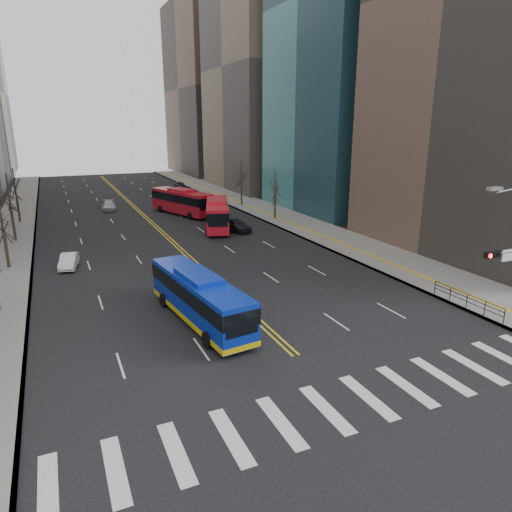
# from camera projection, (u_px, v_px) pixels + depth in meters

# --- Properties ---
(ground) EXTENTS (220.00, 220.00, 0.00)m
(ground) POSITION_uv_depth(u_px,v_px,m) (347.00, 403.00, 21.57)
(ground) COLOR black
(sidewalk_right) EXTENTS (7.00, 130.00, 0.15)m
(sidewalk_right) POSITION_uv_depth(u_px,v_px,m) (269.00, 212.00, 67.84)
(sidewalk_right) COLOR gray
(sidewalk_right) RESTS_ON ground
(sidewalk_left) EXTENTS (5.00, 130.00, 0.15)m
(sidewalk_left) POSITION_uv_depth(u_px,v_px,m) (13.00, 233.00, 54.50)
(sidewalk_left) COLOR gray
(sidewalk_left) RESTS_ON ground
(crosswalk) EXTENTS (26.70, 4.00, 0.01)m
(crosswalk) POSITION_uv_depth(u_px,v_px,m) (347.00, 403.00, 21.57)
(crosswalk) COLOR silver
(crosswalk) RESTS_ON ground
(centerline) EXTENTS (0.55, 100.00, 0.01)m
(centerline) POSITION_uv_depth(u_px,v_px,m) (138.00, 210.00, 69.76)
(centerline) COLOR gold
(centerline) RESTS_ON ground
(office_towers) EXTENTS (83.00, 134.00, 58.00)m
(office_towers) POSITION_uv_depth(u_px,v_px,m) (113.00, 52.00, 74.95)
(office_towers) COLOR gray
(office_towers) RESTS_ON ground
(pedestrian_railing) EXTENTS (0.06, 6.06, 1.02)m
(pedestrian_railing) POSITION_uv_depth(u_px,v_px,m) (467.00, 298.00, 32.20)
(pedestrian_railing) COLOR black
(pedestrian_railing) RESTS_ON sidewalk_right
(street_trees) EXTENTS (35.20, 47.20, 7.60)m
(street_trees) POSITION_uv_depth(u_px,v_px,m) (100.00, 201.00, 47.66)
(street_trees) COLOR #2E251C
(street_trees) RESTS_ON ground
(blue_bus) EXTENTS (3.81, 11.69, 3.36)m
(blue_bus) POSITION_uv_depth(u_px,v_px,m) (199.00, 296.00, 30.01)
(blue_bus) COLOR #0B28A6
(blue_bus) RESTS_ON ground
(red_bus_near) EXTENTS (6.19, 11.64, 3.61)m
(red_bus_near) POSITION_uv_depth(u_px,v_px,m) (217.00, 212.00, 56.99)
(red_bus_near) COLOR red
(red_bus_near) RESTS_ON ground
(red_bus_far) EXTENTS (6.49, 12.01, 3.72)m
(red_bus_far) POSITION_uv_depth(u_px,v_px,m) (182.00, 200.00, 65.65)
(red_bus_far) COLOR red
(red_bus_far) RESTS_ON ground
(car_white) EXTENTS (2.05, 4.08, 1.28)m
(car_white) POSITION_uv_depth(u_px,v_px,m) (69.00, 261.00, 41.59)
(car_white) COLOR white
(car_white) RESTS_ON ground
(car_dark_mid) EXTENTS (2.87, 4.88, 1.56)m
(car_dark_mid) POSITION_uv_depth(u_px,v_px,m) (236.00, 225.00, 55.58)
(car_dark_mid) COLOR black
(car_dark_mid) RESTS_ON ground
(car_silver) EXTENTS (2.28, 4.69, 1.32)m
(car_silver) POSITION_uv_depth(u_px,v_px,m) (109.00, 206.00, 69.42)
(car_silver) COLOR #AFB0B5
(car_silver) RESTS_ON ground
(car_dark_far) EXTENTS (2.47, 4.26, 1.11)m
(car_dark_far) POSITION_uv_depth(u_px,v_px,m) (180.00, 185.00, 93.54)
(car_dark_far) COLOR black
(car_dark_far) RESTS_ON ground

